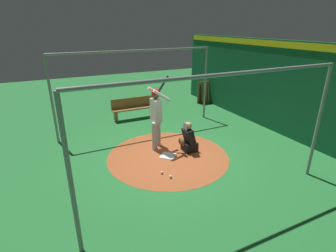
% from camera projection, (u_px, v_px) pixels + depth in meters
% --- Properties ---
extents(ground_plane, '(27.94, 27.94, 0.00)m').
position_uv_depth(ground_plane, '(168.00, 156.00, 7.67)').
color(ground_plane, '#287A38').
extents(dirt_circle, '(3.55, 3.55, 0.01)m').
position_uv_depth(dirt_circle, '(168.00, 156.00, 7.67)').
color(dirt_circle, '#AD562D').
rests_on(dirt_circle, ground).
extents(home_plate, '(0.59, 0.59, 0.01)m').
position_uv_depth(home_plate, '(168.00, 156.00, 7.67)').
color(home_plate, white).
rests_on(home_plate, dirt_circle).
extents(batter, '(0.68, 0.49, 2.21)m').
position_uv_depth(batter, '(156.00, 112.00, 7.80)').
color(batter, '#B3B3B7').
rests_on(batter, ground).
extents(catcher, '(0.58, 0.40, 0.95)m').
position_uv_depth(catcher, '(188.00, 140.00, 7.84)').
color(catcher, black).
rests_on(catcher, ground).
extents(back_wall, '(0.22, 11.94, 3.15)m').
position_uv_depth(back_wall, '(284.00, 88.00, 8.86)').
color(back_wall, '#145133').
rests_on(back_wall, ground).
extents(cage_frame, '(5.74, 4.98, 2.84)m').
position_uv_depth(cage_frame, '(168.00, 89.00, 6.94)').
color(cage_frame, gray).
rests_on(cage_frame, ground).
extents(bat_rack, '(0.94, 0.21, 1.05)m').
position_uv_depth(bat_rack, '(206.00, 93.00, 12.76)').
color(bat_rack, olive).
rests_on(bat_rack, ground).
extents(bench, '(1.87, 0.36, 0.85)m').
position_uv_depth(bench, '(135.00, 107.00, 10.65)').
color(bench, olive).
rests_on(bench, ground).
extents(baseball_0, '(0.07, 0.07, 0.07)m').
position_uv_depth(baseball_0, '(162.00, 172.00, 6.73)').
color(baseball_0, white).
rests_on(baseball_0, dirt_circle).
extents(baseball_1, '(0.07, 0.07, 0.07)m').
position_uv_depth(baseball_1, '(157.00, 148.00, 8.07)').
color(baseball_1, white).
rests_on(baseball_1, dirt_circle).
extents(baseball_2, '(0.07, 0.07, 0.07)m').
position_uv_depth(baseball_2, '(171.00, 177.00, 6.55)').
color(baseball_2, white).
rests_on(baseball_2, dirt_circle).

